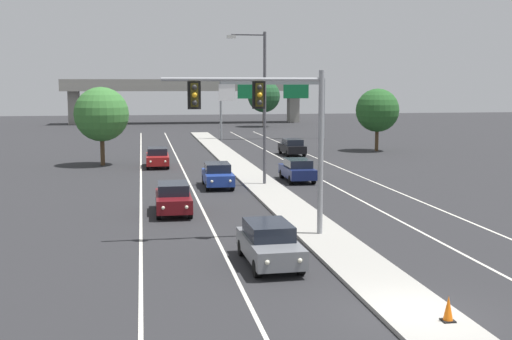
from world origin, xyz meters
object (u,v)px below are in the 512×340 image
object	(u,v)px
street_lamp_median	(261,99)
car_oncoming_grey	(269,243)
car_oncoming_blue	(218,175)
traffic_cone_median_nose	(448,309)
overhead_signal_mast	(271,118)
car_oncoming_darkred	(173,198)
car_oncoming_red	(157,157)
tree_far_right_c	(264,96)
tree_far_right_b	(377,110)
car_receding_navy	(297,170)
tree_far_left_a	(101,114)
highway_sign_gantry	(273,89)
car_receding_black	(292,147)

from	to	relation	value
street_lamp_median	car_oncoming_grey	world-z (taller)	street_lamp_median
car_oncoming_blue	traffic_cone_median_nose	size ratio (longest dim) A/B	6.08
overhead_signal_mast	car_oncoming_darkred	world-z (taller)	overhead_signal_mast
car_oncoming_red	tree_far_right_c	distance (m)	52.53
car_oncoming_darkred	tree_far_right_b	bearing A→B (deg)	52.69
car_receding_navy	tree_far_right_b	distance (m)	23.22
car_oncoming_grey	traffic_cone_median_nose	bearing A→B (deg)	-62.39
street_lamp_median	traffic_cone_median_nose	xyz separation A→B (m)	(0.53, -25.95, -5.29)
car_oncoming_darkred	tree_far_left_a	size ratio (longest dim) A/B	0.68
highway_sign_gantry	tree_far_left_a	distance (m)	30.40
car_oncoming_grey	car_oncoming_blue	xyz separation A→B (m)	(0.24, 18.87, 0.00)
overhead_signal_mast	tree_far_left_a	distance (m)	29.48
overhead_signal_mast	traffic_cone_median_nose	distance (m)	12.43
overhead_signal_mast	car_oncoming_grey	world-z (taller)	overhead_signal_mast
tree_far_right_c	tree_far_left_a	bearing A→B (deg)	-115.67
overhead_signal_mast	highway_sign_gantry	distance (m)	52.57
car_receding_black	street_lamp_median	bearing A→B (deg)	-109.33
car_oncoming_darkred	car_oncoming_blue	bearing A→B (deg)	68.29
overhead_signal_mast	tree_far_right_c	distance (m)	76.54
tree_far_right_b	street_lamp_median	bearing A→B (deg)	-127.47
tree_far_right_b	car_receding_black	bearing A→B (deg)	-165.09
tree_far_right_b	car_oncoming_red	bearing A→B (deg)	-157.42
car_oncoming_red	traffic_cone_median_nose	xyz separation A→B (m)	(7.13, -37.26, -0.31)
tree_far_left_a	tree_far_right_b	size ratio (longest dim) A/B	1.03
street_lamp_median	tree_far_right_b	world-z (taller)	street_lamp_median
overhead_signal_mast	tree_far_left_a	xyz separation A→B (m)	(-8.79, 28.12, -1.04)
traffic_cone_median_nose	tree_far_right_c	size ratio (longest dim) A/B	0.10
street_lamp_median	car_oncoming_darkred	world-z (taller)	street_lamp_median
car_oncoming_darkred	car_receding_black	size ratio (longest dim) A/B	1.00
car_oncoming_blue	tree_far_right_b	distance (m)	28.06
car_oncoming_red	car_oncoming_grey	bearing A→B (deg)	-83.53
car_oncoming_darkred	car_oncoming_red	size ratio (longest dim) A/B	1.00
overhead_signal_mast	car_receding_black	size ratio (longest dim) A/B	1.60
car_oncoming_grey	tree_far_left_a	xyz separation A→B (m)	(-7.92, 32.13, 3.46)
car_oncoming_grey	overhead_signal_mast	bearing A→B (deg)	77.87
car_oncoming_blue	highway_sign_gantry	size ratio (longest dim) A/B	0.34
car_oncoming_darkred	tree_far_right_c	world-z (taller)	tree_far_right_c
traffic_cone_median_nose	tree_far_left_a	size ratio (longest dim) A/B	0.11
overhead_signal_mast	car_oncoming_blue	bearing A→B (deg)	92.40
car_oncoming_darkred	highway_sign_gantry	xyz separation A→B (m)	(14.50, 44.97, 5.34)
tree_far_right_b	traffic_cone_median_nose	bearing A→B (deg)	-108.16
overhead_signal_mast	car_oncoming_blue	world-z (taller)	overhead_signal_mast
car_receding_navy	tree_far_right_c	world-z (taller)	tree_far_right_c
street_lamp_median	car_receding_navy	xyz separation A→B (m)	(2.88, 1.63, -4.97)
car_oncoming_grey	car_oncoming_darkred	size ratio (longest dim) A/B	1.00
overhead_signal_mast	car_oncoming_darkred	bearing A→B (deg)	121.13
tree_far_left_a	tree_far_right_b	xyz separation A→B (m)	(26.91, 7.36, -0.13)
car_oncoming_red	highway_sign_gantry	xyz separation A→B (m)	(14.85, 25.33, 5.34)
car_oncoming_blue	car_oncoming_grey	bearing A→B (deg)	-90.73
tree_far_right_c	highway_sign_gantry	bearing A→B (deg)	-97.95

